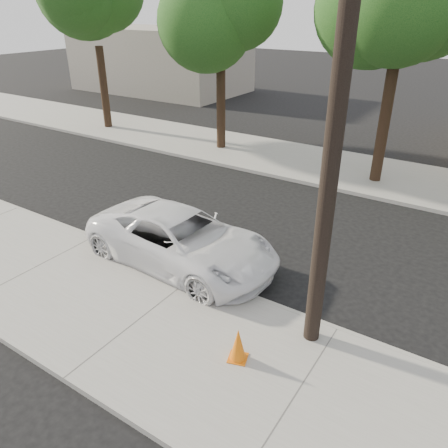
{
  "coord_description": "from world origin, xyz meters",
  "views": [
    {
      "loc": [
        6.09,
        -10.04,
        6.73
      ],
      "look_at": [
        -0.11,
        -0.54,
        1.0
      ],
      "focal_mm": 35.0,
      "sensor_mm": 36.0,
      "label": 1
    }
  ],
  "objects": [
    {
      "name": "tree_a",
      "position": [
        -13.8,
        7.85,
        6.53
      ],
      "size": [
        4.65,
        4.5,
        9.0
      ],
      "color": "black",
      "rests_on": "far_sidewalk"
    },
    {
      "name": "far_sidewalk",
      "position": [
        0.0,
        8.5,
        0.07
      ],
      "size": [
        90.0,
        5.0,
        0.15
      ],
      "primitive_type": "cube",
      "color": "gray",
      "rests_on": "ground"
    },
    {
      "name": "ground",
      "position": [
        0.0,
        0.0,
        0.0
      ],
      "size": [
        120.0,
        120.0,
        0.0
      ],
      "primitive_type": "plane",
      "color": "black",
      "rests_on": "ground"
    },
    {
      "name": "near_sidewalk",
      "position": [
        0.0,
        -4.3,
        0.07
      ],
      "size": [
        90.0,
        4.4,
        0.15
      ],
      "primitive_type": "cube",
      "color": "gray",
      "rests_on": "ground"
    },
    {
      "name": "police_cruiser",
      "position": [
        -0.8,
        -1.67,
        0.8
      ],
      "size": [
        5.86,
        2.94,
        1.59
      ],
      "primitive_type": "imported",
      "rotation": [
        0.0,
        0.0,
        1.52
      ],
      "color": "white",
      "rests_on": "ground"
    },
    {
      "name": "building_far",
      "position": [
        -20.0,
        20.0,
        2.5
      ],
      "size": [
        14.0,
        8.0,
        5.0
      ],
      "primitive_type": "cube",
      "color": "gray",
      "rests_on": "ground"
    },
    {
      "name": "utility_pole",
      "position": [
        3.6,
        -2.7,
        4.7
      ],
      "size": [
        1.4,
        0.34,
        9.0
      ],
      "color": "black",
      "rests_on": "near_sidewalk"
    },
    {
      "name": "tree_b",
      "position": [
        -5.81,
        8.06,
        6.15
      ],
      "size": [
        4.34,
        4.2,
        8.45
      ],
      "color": "black",
      "rests_on": "far_sidewalk"
    },
    {
      "name": "curb_near",
      "position": [
        0.0,
        -2.1,
        0.07
      ],
      "size": [
        90.0,
        0.12,
        0.16
      ],
      "primitive_type": "cube",
      "color": "#9E9B93",
      "rests_on": "ground"
    },
    {
      "name": "traffic_cone",
      "position": [
        2.59,
        -4.16,
        0.51
      ],
      "size": [
        0.49,
        0.49,
        0.76
      ],
      "rotation": [
        0.0,
        0.0,
        0.31
      ],
      "color": "orange",
      "rests_on": "near_sidewalk"
    }
  ]
}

